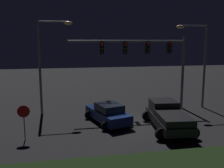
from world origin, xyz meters
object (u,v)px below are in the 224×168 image
object	(u,v)px
car_sedan	(108,113)
pickup_truck	(168,115)
street_lamp_left	(47,55)
traffic_signal_gantry	(148,54)
stop_sign	(24,116)
street_lamp_right	(199,55)

from	to	relation	value
car_sedan	pickup_truck	bearing A→B (deg)	-134.64
pickup_truck	street_lamp_left	world-z (taller)	street_lamp_left
pickup_truck	street_lamp_left	bearing A→B (deg)	63.35
pickup_truck	car_sedan	distance (m)	4.41
car_sedan	traffic_signal_gantry	xyz separation A→B (m)	(4.04, 3.00, 4.29)
street_lamp_left	stop_sign	bearing A→B (deg)	-101.78
pickup_truck	traffic_signal_gantry	bearing A→B (deg)	4.11
traffic_signal_gantry	street_lamp_left	distance (m)	8.55
car_sedan	street_lamp_left	size ratio (longest dim) A/B	0.61
pickup_truck	street_lamp_right	xyz separation A→B (m)	(4.89, 4.89, 3.86)
stop_sign	car_sedan	bearing A→B (deg)	22.62
car_sedan	traffic_signal_gantry	bearing A→B (deg)	-70.85
car_sedan	street_lamp_right	xyz separation A→B (m)	(8.80, 2.88, 4.12)
traffic_signal_gantry	street_lamp_right	distance (m)	4.77
car_sedan	street_lamp_left	distance (m)	7.00
traffic_signal_gantry	car_sedan	bearing A→B (deg)	-143.43
pickup_truck	street_lamp_right	world-z (taller)	street_lamp_right
pickup_truck	street_lamp_right	bearing A→B (deg)	-39.41
street_lamp_left	traffic_signal_gantry	bearing A→B (deg)	-2.00
street_lamp_right	stop_sign	bearing A→B (deg)	-160.09
street_lamp_left	street_lamp_right	distance (m)	13.31
street_lamp_left	street_lamp_right	xyz separation A→B (m)	(13.31, -0.42, -0.11)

